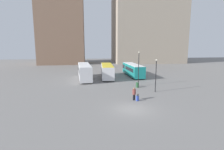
{
  "coord_description": "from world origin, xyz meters",
  "views": [
    {
      "loc": [
        -4.9,
        -18.51,
        7.17
      ],
      "look_at": [
        -0.58,
        12.74,
        1.86
      ],
      "focal_mm": 28.0,
      "sensor_mm": 36.0,
      "label": 1
    }
  ],
  "objects_px": {
    "traveler": "(134,93)",
    "trash_bin": "(137,85)",
    "bus_1": "(107,71)",
    "lamp_post_1": "(156,73)",
    "suitcase": "(137,98)",
    "lamp_post_0": "(139,66)",
    "bus_2": "(133,70)",
    "bus_0": "(85,71)"
  },
  "relations": [
    {
      "from": "traveler",
      "to": "bus_1",
      "type": "bearing_deg",
      "value": -10.16
    },
    {
      "from": "suitcase",
      "to": "lamp_post_1",
      "type": "bearing_deg",
      "value": -61.23
    },
    {
      "from": "bus_1",
      "to": "lamp_post_0",
      "type": "bearing_deg",
      "value": -149.33
    },
    {
      "from": "bus_2",
      "to": "lamp_post_1",
      "type": "bearing_deg",
      "value": 177.24
    },
    {
      "from": "bus_0",
      "to": "bus_2",
      "type": "xyz_separation_m",
      "value": [
        11.34,
        2.6,
        -0.21
      ]
    },
    {
      "from": "suitcase",
      "to": "bus_1",
      "type": "bearing_deg",
      "value": -9.08
    },
    {
      "from": "bus_0",
      "to": "bus_2",
      "type": "distance_m",
      "value": 11.63
    },
    {
      "from": "lamp_post_0",
      "to": "suitcase",
      "type": "bearing_deg",
      "value": -106.96
    },
    {
      "from": "bus_2",
      "to": "trash_bin",
      "type": "distance_m",
      "value": 11.67
    },
    {
      "from": "suitcase",
      "to": "trash_bin",
      "type": "relative_size",
      "value": 1.14
    },
    {
      "from": "bus_2",
      "to": "suitcase",
      "type": "height_order",
      "value": "bus_2"
    },
    {
      "from": "bus_0",
      "to": "traveler",
      "type": "distance_m",
      "value": 17.16
    },
    {
      "from": "traveler",
      "to": "lamp_post_1",
      "type": "height_order",
      "value": "lamp_post_1"
    },
    {
      "from": "lamp_post_1",
      "to": "trash_bin",
      "type": "xyz_separation_m",
      "value": [
        -1.95,
        3.29,
        -2.64
      ]
    },
    {
      "from": "traveler",
      "to": "lamp_post_0",
      "type": "xyz_separation_m",
      "value": [
        2.88,
        7.87,
        2.57
      ]
    },
    {
      "from": "bus_2",
      "to": "suitcase",
      "type": "bearing_deg",
      "value": 165.25
    },
    {
      "from": "bus_1",
      "to": "bus_0",
      "type": "bearing_deg",
      "value": 105.24
    },
    {
      "from": "bus_0",
      "to": "trash_bin",
      "type": "height_order",
      "value": "bus_0"
    },
    {
      "from": "traveler",
      "to": "suitcase",
      "type": "bearing_deg",
      "value": -151.06
    },
    {
      "from": "suitcase",
      "to": "lamp_post_1",
      "type": "relative_size",
      "value": 0.19
    },
    {
      "from": "bus_1",
      "to": "lamp_post_1",
      "type": "height_order",
      "value": "lamp_post_1"
    },
    {
      "from": "traveler",
      "to": "bus_0",
      "type": "bearing_deg",
      "value": 7.05
    },
    {
      "from": "bus_0",
      "to": "bus_2",
      "type": "relative_size",
      "value": 1.0
    },
    {
      "from": "traveler",
      "to": "bus_2",
      "type": "bearing_deg",
      "value": -30.16
    },
    {
      "from": "suitcase",
      "to": "lamp_post_0",
      "type": "bearing_deg",
      "value": -33.07
    },
    {
      "from": "bus_1",
      "to": "bus_2",
      "type": "distance_m",
      "value": 6.53
    },
    {
      "from": "traveler",
      "to": "lamp_post_1",
      "type": "distance_m",
      "value": 6.08
    },
    {
      "from": "bus_1",
      "to": "suitcase",
      "type": "relative_size",
      "value": 10.44
    },
    {
      "from": "bus_1",
      "to": "bus_2",
      "type": "xyz_separation_m",
      "value": [
        6.35,
        1.55,
        -0.07
      ]
    },
    {
      "from": "traveler",
      "to": "lamp_post_1",
      "type": "relative_size",
      "value": 0.34
    },
    {
      "from": "lamp_post_0",
      "to": "bus_1",
      "type": "bearing_deg",
      "value": 117.34
    },
    {
      "from": "bus_2",
      "to": "traveler",
      "type": "bearing_deg",
      "value": 163.93
    },
    {
      "from": "bus_2",
      "to": "suitcase",
      "type": "xyz_separation_m",
      "value": [
        -4.23,
        -18.73,
        -1.21
      ]
    },
    {
      "from": "suitcase",
      "to": "lamp_post_0",
      "type": "relative_size",
      "value": 0.16
    },
    {
      "from": "bus_0",
      "to": "traveler",
      "type": "height_order",
      "value": "bus_0"
    },
    {
      "from": "lamp_post_0",
      "to": "trash_bin",
      "type": "xyz_separation_m",
      "value": [
        -0.42,
        -0.92,
        -3.17
      ]
    },
    {
      "from": "traveler",
      "to": "suitcase",
      "type": "height_order",
      "value": "traveler"
    },
    {
      "from": "traveler",
      "to": "lamp_post_0",
      "type": "distance_m",
      "value": 8.76
    },
    {
      "from": "suitcase",
      "to": "lamp_post_1",
      "type": "height_order",
      "value": "lamp_post_1"
    },
    {
      "from": "bus_2",
      "to": "bus_0",
      "type": "bearing_deg",
      "value": 100.89
    },
    {
      "from": "bus_0",
      "to": "traveler",
      "type": "relative_size",
      "value": 6.23
    },
    {
      "from": "traveler",
      "to": "trash_bin",
      "type": "relative_size",
      "value": 2.03
    }
  ]
}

